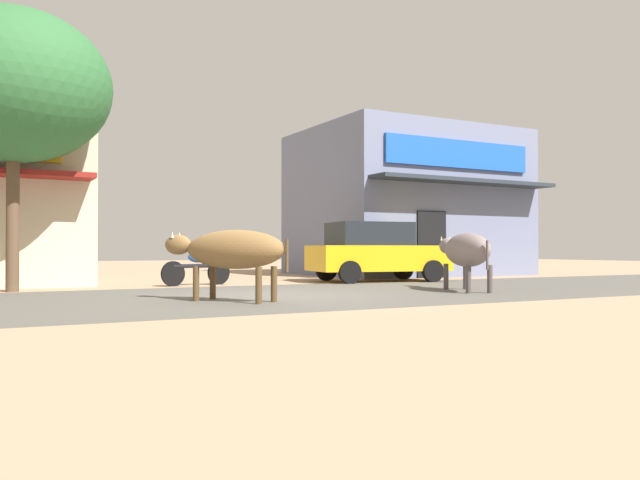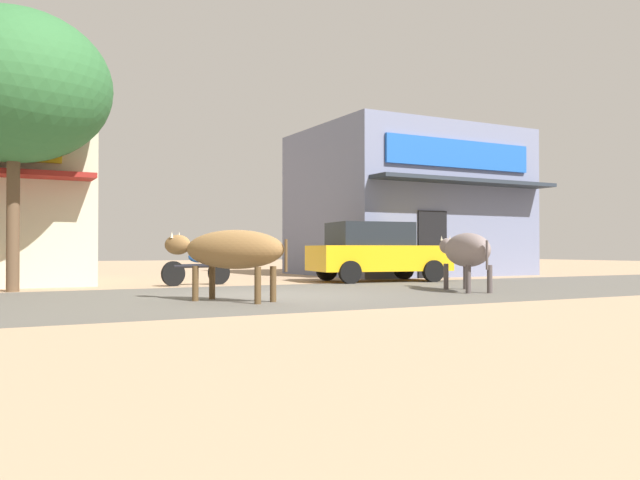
{
  "view_description": "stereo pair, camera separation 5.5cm",
  "coord_description": "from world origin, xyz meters",
  "px_view_note": "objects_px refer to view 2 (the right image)",
  "views": [
    {
      "loc": [
        -5.06,
        -11.53,
        0.9
      ],
      "look_at": [
        2.0,
        1.56,
        1.11
      ],
      "focal_mm": 36.41,
      "sensor_mm": 36.0,
      "label": 1
    },
    {
      "loc": [
        -5.01,
        -11.55,
        0.9
      ],
      "look_at": [
        2.0,
        1.56,
        1.11
      ],
      "focal_mm": 36.41,
      "sensor_mm": 36.0,
      "label": 2
    }
  ],
  "objects_px": {
    "roadside_tree": "(14,87)",
    "parked_hatchback_car": "(376,251)",
    "cow_near_brown": "(231,250)",
    "cow_far_dark": "(466,250)",
    "parked_motorcycle": "(198,266)"
  },
  "relations": [
    {
      "from": "roadside_tree",
      "to": "parked_hatchback_car",
      "type": "bearing_deg",
      "value": 0.34
    },
    {
      "from": "parked_hatchback_car",
      "to": "cow_near_brown",
      "type": "height_order",
      "value": "parked_hatchback_car"
    },
    {
      "from": "roadside_tree",
      "to": "cow_near_brown",
      "type": "xyz_separation_m",
      "value": [
        3.17,
        -4.59,
        -3.47
      ]
    },
    {
      "from": "cow_far_dark",
      "to": "cow_near_brown",
      "type": "bearing_deg",
      "value": -177.56
    },
    {
      "from": "parked_motorcycle",
      "to": "cow_near_brown",
      "type": "distance_m",
      "value": 5.21
    },
    {
      "from": "cow_far_dark",
      "to": "roadside_tree",
      "type": "bearing_deg",
      "value": 153.09
    },
    {
      "from": "parked_hatchback_car",
      "to": "parked_motorcycle",
      "type": "relative_size",
      "value": 2.14
    },
    {
      "from": "roadside_tree",
      "to": "cow_far_dark",
      "type": "xyz_separation_m",
      "value": [
        8.59,
        -4.36,
        -3.47
      ]
    },
    {
      "from": "roadside_tree",
      "to": "cow_far_dark",
      "type": "height_order",
      "value": "roadside_tree"
    },
    {
      "from": "roadside_tree",
      "to": "parked_motorcycle",
      "type": "relative_size",
      "value": 3.2
    },
    {
      "from": "cow_near_brown",
      "to": "cow_far_dark",
      "type": "relative_size",
      "value": 0.92
    },
    {
      "from": "cow_near_brown",
      "to": "roadside_tree",
      "type": "bearing_deg",
      "value": 124.66
    },
    {
      "from": "parked_motorcycle",
      "to": "cow_far_dark",
      "type": "height_order",
      "value": "cow_far_dark"
    },
    {
      "from": "roadside_tree",
      "to": "cow_near_brown",
      "type": "height_order",
      "value": "roadside_tree"
    },
    {
      "from": "parked_hatchback_car",
      "to": "parked_motorcycle",
      "type": "xyz_separation_m",
      "value": [
        -4.98,
        0.45,
        -0.37
      ]
    }
  ]
}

